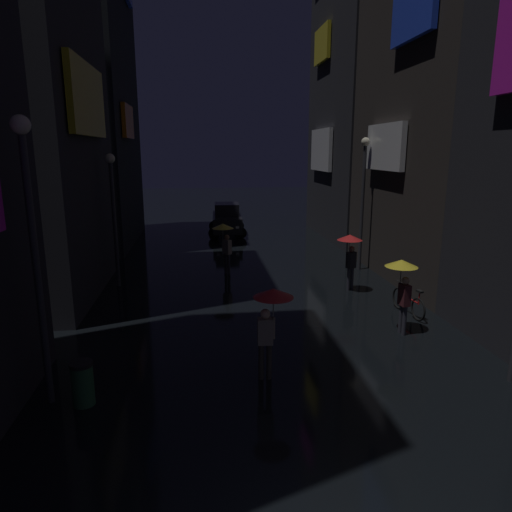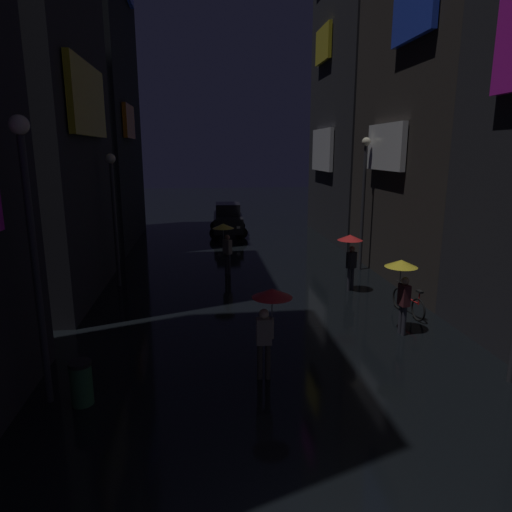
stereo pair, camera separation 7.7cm
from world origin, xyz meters
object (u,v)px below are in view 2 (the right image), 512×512
Objects in this scene: car_distant at (228,219)px; streetlamp_left_near at (31,233)px; pedestrian_midstreet_left_yellow at (225,234)px; pedestrian_near_crossing_red at (269,308)px; streetlamp_right_far at (364,189)px; trash_bin at (81,383)px; streetlamp_left_far at (114,204)px; bicycle_parked_at_storefront at (409,303)px; pedestrian_far_right_yellow at (402,276)px; pedestrian_foreground_left_red at (350,247)px.

streetlamp_left_near is at bearing -104.34° from car_distant.
pedestrian_midstreet_left_yellow is at bearing 66.79° from streetlamp_left_near.
pedestrian_midstreet_left_yellow is 9.22m from pedestrian_near_crossing_red.
pedestrian_near_crossing_red is 10.76m from streetlamp_right_far.
streetlamp_left_near is at bearing 165.84° from trash_bin.
streetlamp_left_far is (-4.65, 7.90, 1.48)m from pedestrian_near_crossing_red.
streetlamp_left_near reaches higher than bicycle_parked_at_storefront.
trash_bin is (-3.44, -9.83, -1.20)m from pedestrian_midstreet_left_yellow.
bicycle_parked_at_storefront is 1.95× the size of trash_bin.
bicycle_parked_at_storefront is at bearing -94.05° from streetlamp_right_far.
pedestrian_midstreet_left_yellow is at bearing 122.96° from pedestrian_far_right_yellow.
pedestrian_far_right_yellow is 7.32m from streetlamp_right_far.
streetlamp_left_far is at bearing 94.69° from trash_bin.
car_distant is at bearing 106.96° from pedestrian_foreground_left_red.
streetlamp_right_far is at bearing -60.63° from car_distant.
car_distant is at bearing 89.49° from pedestrian_near_crossing_red.
pedestrian_midstreet_left_yellow is at bearing 93.15° from pedestrian_near_crossing_red.
pedestrian_near_crossing_red is 0.43× the size of streetlamp_left_far.
streetlamp_left_near is (-4.81, -18.82, 2.62)m from car_distant.
streetlamp_right_far is at bearing 46.44° from trash_bin.
pedestrian_far_right_yellow is 0.43× the size of streetlamp_left_far.
streetlamp_left_near is at bearing -163.10° from pedestrian_far_right_yellow.
streetlamp_right_far reaches higher than bicycle_parked_at_storefront.
streetlamp_left_near reaches higher than streetlamp_right_far.
streetlamp_left_far is at bearing 120.45° from pedestrian_near_crossing_red.
streetlamp_left_far is 0.89× the size of streetlamp_right_far.
pedestrian_far_right_yellow is at bearing -33.35° from streetlamp_left_far.
pedestrian_foreground_left_red is 4.00m from pedestrian_far_right_yellow.
streetlamp_left_near reaches higher than pedestrian_far_right_yellow.
pedestrian_far_right_yellow is 8.56m from trash_bin.
car_distant is 19.61m from streetlamp_left_near.
pedestrian_near_crossing_red is at bearing -122.13° from pedestrian_foreground_left_red.
bicycle_parked_at_storefront is at bearing 22.53° from streetlamp_left_near.
car_distant is at bearing 107.89° from bicycle_parked_at_storefront.
streetlamp_left_near is at bearing -174.42° from pedestrian_near_crossing_red.
pedestrian_midstreet_left_yellow is 1.17× the size of bicycle_parked_at_storefront.
streetlamp_right_far reaches higher than pedestrian_near_crossing_red.
pedestrian_far_right_yellow reaches higher than car_distant.
pedestrian_far_right_yellow is 0.38× the size of streetlamp_right_far.
streetlamp_right_far is (1.31, 6.96, 1.82)m from pedestrian_far_right_yellow.
pedestrian_foreground_left_red is 1.17× the size of bicycle_parked_at_storefront.
pedestrian_midstreet_left_yellow reaches higher than trash_bin.
streetlamp_left_far reaches higher than pedestrian_midstreet_left_yellow.
pedestrian_far_right_yellow reaches higher than trash_bin.
pedestrian_midstreet_left_yellow is at bearing 70.72° from trash_bin.
bicycle_parked_at_storefront is at bearing 25.04° from trash_bin.
pedestrian_far_right_yellow is 2.28× the size of trash_bin.
pedestrian_foreground_left_red is 3.13m from bicycle_parked_at_storefront.
pedestrian_midstreet_left_yellow is 2.28× the size of trash_bin.
pedestrian_far_right_yellow is at bearing -76.53° from car_distant.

